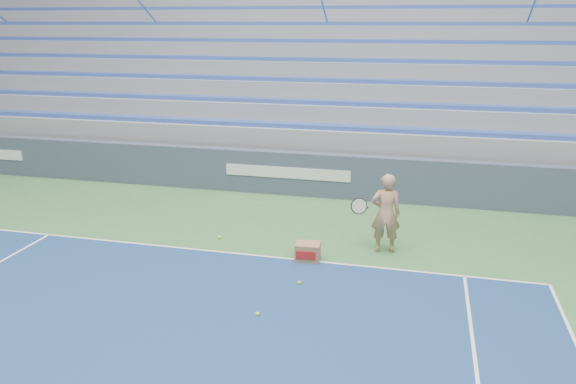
{
  "coord_description": "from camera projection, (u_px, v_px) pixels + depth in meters",
  "views": [
    {
      "loc": [
        3.26,
        2.58,
        4.24
      ],
      "look_at": [
        0.85,
        12.38,
        1.15
      ],
      "focal_mm": 35.0,
      "sensor_mm": 36.0,
      "label": 1
    }
  ],
  "objects": [
    {
      "name": "tennis_ball_1",
      "position": [
        299.0,
        283.0,
        9.4
      ],
      "size": [
        0.07,
        0.07,
        0.07
      ],
      "primitive_type": "sphere",
      "color": "#D7EC30",
      "rests_on": "ground"
    },
    {
      "name": "tennis_ball_3",
      "position": [
        298.0,
        249.0,
        10.78
      ],
      "size": [
        0.07,
        0.07,
        0.07
      ],
      "primitive_type": "sphere",
      "color": "#D7EC30",
      "rests_on": "ground"
    },
    {
      "name": "ball_box",
      "position": [
        308.0,
        252.0,
        10.31
      ],
      "size": [
        0.48,
        0.39,
        0.34
      ],
      "color": "#946947",
      "rests_on": "ground"
    },
    {
      "name": "tennis_player",
      "position": [
        385.0,
        213.0,
        10.55
      ],
      "size": [
        0.92,
        0.85,
        1.54
      ],
      "color": "tan",
      "rests_on": "ground"
    },
    {
      "name": "sponsor_barrier",
      "position": [
        289.0,
        173.0,
        14.18
      ],
      "size": [
        30.0,
        0.32,
        1.1
      ],
      "color": "#3D475D",
      "rests_on": "ground"
    },
    {
      "name": "tennis_ball_2",
      "position": [
        219.0,
        237.0,
        11.38
      ],
      "size": [
        0.07,
        0.07,
        0.07
      ],
      "primitive_type": "sphere",
      "color": "#D7EC30",
      "rests_on": "ground"
    },
    {
      "name": "tennis_ball_0",
      "position": [
        258.0,
        314.0,
        8.4
      ],
      "size": [
        0.07,
        0.07,
        0.07
      ],
      "primitive_type": "sphere",
      "color": "#D7EC30",
      "rests_on": "ground"
    },
    {
      "name": "bleachers",
      "position": [
        329.0,
        79.0,
        18.96
      ],
      "size": [
        31.0,
        9.15,
        7.3
      ],
      "color": "gray",
      "rests_on": "ground"
    }
  ]
}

